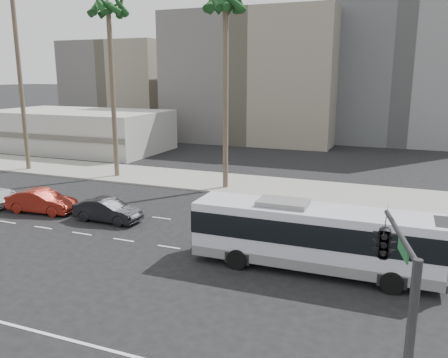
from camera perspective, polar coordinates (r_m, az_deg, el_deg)
The scene contains 13 objects.
ground at distance 24.90m, azimuth -0.74°, elevation -9.45°, with size 700.00×700.00×0.00m, color black.
sidewalk_north at distance 38.96m, azimuth 7.97°, elevation -1.16°, with size 120.00×7.00×0.15m, color gray.
commercial_low at distance 61.54m, azimuth -17.70°, elevation 5.82°, with size 22.00×12.16×5.00m.
midrise_beige_west at distance 69.46m, azimuth 4.33°, elevation 12.51°, with size 24.00×18.00×18.00m, color slate.
midrise_gray_center at distance 73.36m, azimuth 21.76°, elevation 14.81°, with size 20.00×20.00×26.00m, color #5D5F61.
midrise_beige_far at distance 85.28m, azimuth -11.87°, elevation 11.34°, with size 18.00×16.00×15.00m, color slate.
civic_tower at distance 273.07m, azimuth 20.33°, elevation 18.35°, with size 42.00×42.00×129.00m.
city_bus at distance 22.91m, azimuth 11.04°, elevation -6.91°, with size 11.94×2.92×3.43m.
car_a at distance 31.03m, azimuth -14.34°, elevation -3.81°, with size 4.60×1.60×1.52m, color black.
car_b at distance 34.43m, azimuth -21.84°, elevation -2.60°, with size 4.93×1.72×1.62m, color maroon.
traffic_signal at distance 12.15m, azimuth 19.62°, elevation -8.60°, with size 2.89×3.92×6.21m.
palm_near at distance 37.95m, azimuth 0.20°, elevation 20.68°, with size 4.78×4.78×16.11m.
palm_mid at distance 43.69m, azimuth -14.26°, elevation 19.61°, with size 5.34×5.34×16.50m.
Camera 1 is at (8.78, -21.28, 9.49)m, focal length 36.56 mm.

